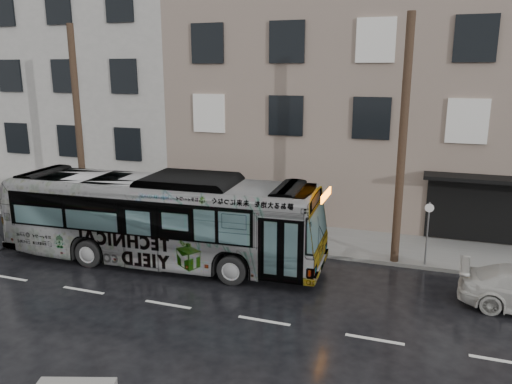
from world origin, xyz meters
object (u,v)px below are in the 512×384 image
sign_post (427,234)px  dark_sedan (38,229)px  bus (161,219)px  utility_pole_front (402,143)px  utility_pole_rear (79,129)px

sign_post → dark_sedan: bearing=-169.2°
sign_post → bus: 9.93m
utility_pole_front → dark_sedan: utility_pole_front is taller
utility_pole_front → bus: bearing=-163.0°
bus → dark_sedan: bearing=90.2°
utility_pole_front → dark_sedan: bearing=-168.4°
sign_post → dark_sedan: 15.50m
utility_pole_rear → dark_sedan: bearing=-92.3°
dark_sedan → utility_pole_rear: bearing=-4.7°
utility_pole_rear → utility_pole_front: bearing=0.0°
bus → utility_pole_front: bearing=-75.8°
dark_sedan → sign_post: bearing=-81.7°
utility_pole_rear → bus: size_ratio=0.73×
bus → dark_sedan: size_ratio=2.60×
utility_pole_rear → bus: bearing=-25.2°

